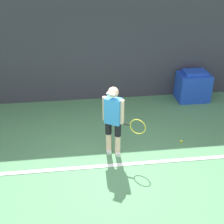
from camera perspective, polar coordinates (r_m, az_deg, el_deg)
ground_plane at (r=6.40m, az=0.13°, el=-11.89°), size 24.00×24.00×0.00m
back_wall at (r=8.90m, az=-2.87°, el=11.72°), size 24.00×0.10×3.14m
court_baseline at (r=6.69m, az=-0.28°, el=-9.76°), size 21.60×0.10×0.01m
tennis_player at (r=6.57m, az=0.34°, el=-1.19°), size 0.85×0.55×1.61m
tennis_ball at (r=7.55m, az=12.55°, el=-5.26°), size 0.07×0.07×0.07m
covered_chair at (r=9.51m, az=14.59°, el=4.62°), size 0.91×0.67×0.91m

